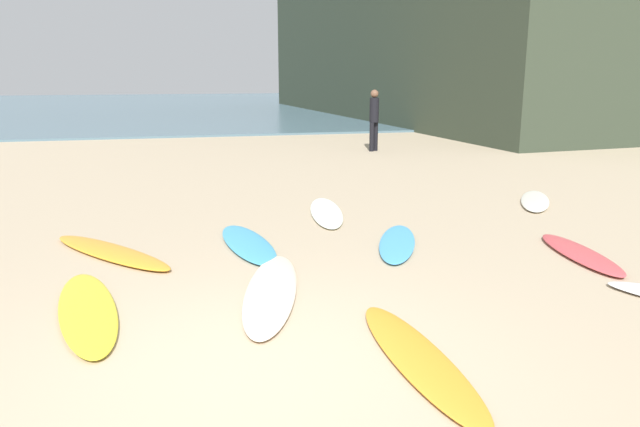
# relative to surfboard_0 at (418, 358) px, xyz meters

# --- Properties ---
(ground_plane) EXTENTS (120.00, 120.00, 0.00)m
(ground_plane) POSITION_rel_surfboard_0_xyz_m (-1.36, 0.16, -0.03)
(ground_plane) COLOR tan
(ocean_water) EXTENTS (120.00, 40.00, 0.08)m
(ocean_water) POSITION_rel_surfboard_0_xyz_m (-1.36, 38.27, 0.01)
(ocean_water) COLOR slate
(ocean_water) RESTS_ON ground_plane
(coastal_headland) EXTENTS (27.49, 29.60, 11.62)m
(coastal_headland) POSITION_rel_surfboard_0_xyz_m (18.77, 26.46, 5.78)
(coastal_headland) COLOR #333D2D
(coastal_headland) RESTS_ON ground_plane
(surfboard_0) EXTENTS (0.56, 2.35, 0.06)m
(surfboard_0) POSITION_rel_surfboard_0_xyz_m (0.00, 0.00, 0.00)
(surfboard_0) COLOR orange
(surfboard_0) RESTS_ON ground_plane
(surfboard_1) EXTENTS (0.85, 2.19, 0.07)m
(surfboard_1) POSITION_rel_surfboard_0_xyz_m (-1.03, 3.79, 0.01)
(surfboard_1) COLOR #46A2D2
(surfboard_1) RESTS_ON ground_plane
(surfboard_2) EXTENTS (1.47, 1.95, 0.07)m
(surfboard_2) POSITION_rel_surfboard_0_xyz_m (4.51, 5.45, 0.01)
(surfboard_2) COLOR silver
(surfboard_2) RESTS_ON ground_plane
(surfboard_3) EXTENTS (0.88, 2.37, 0.07)m
(surfboard_3) POSITION_rel_surfboard_0_xyz_m (0.50, 5.44, 0.00)
(surfboard_3) COLOR white
(surfboard_3) RESTS_ON ground_plane
(surfboard_4) EXTENTS (1.13, 2.63, 0.07)m
(surfboard_4) POSITION_rel_surfboard_0_xyz_m (-0.99, 1.85, 0.01)
(surfboard_4) COLOR #F7DCC0
(surfboard_4) RESTS_ON ground_plane
(surfboard_5) EXTENTS (1.00, 2.47, 0.07)m
(surfboard_5) POSITION_rel_surfboard_0_xyz_m (-2.89, 1.73, 0.01)
(surfboard_5) COLOR yellow
(surfboard_5) RESTS_ON ground_plane
(surfboard_7) EXTENTS (0.71, 1.97, 0.08)m
(surfboard_7) POSITION_rel_surfboard_0_xyz_m (3.22, 2.31, 0.01)
(surfboard_7) COLOR #D84F54
(surfboard_7) RESTS_ON ground_plane
(surfboard_8) EXTENTS (1.94, 2.27, 0.08)m
(surfboard_8) POSITION_rel_surfboard_0_xyz_m (-2.87, 3.78, 0.01)
(surfboard_8) COLOR gold
(surfboard_8) RESTS_ON ground_plane
(surfboard_9) EXTENTS (1.22, 2.03, 0.07)m
(surfboard_9) POSITION_rel_surfboard_0_xyz_m (1.03, 3.35, 0.00)
(surfboard_9) COLOR #4AA2DD
(surfboard_9) RESTS_ON ground_plane
(beachgoer_near) EXTENTS (0.39, 0.39, 1.84)m
(beachgoer_near) POSITION_rel_surfboard_0_xyz_m (3.84, 13.18, 1.01)
(beachgoer_near) COLOR black
(beachgoer_near) RESTS_ON ground_plane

